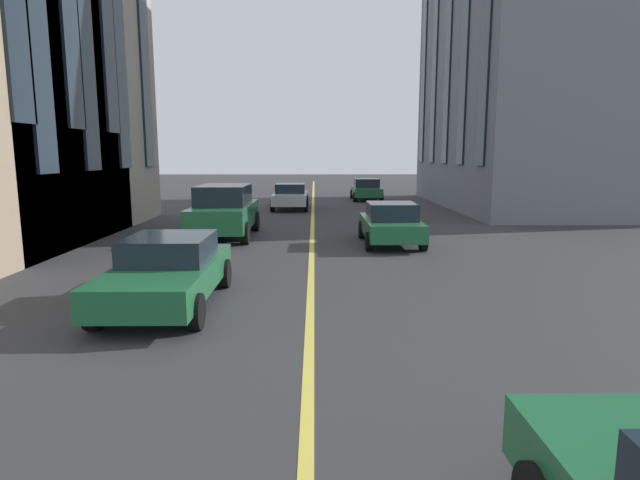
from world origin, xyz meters
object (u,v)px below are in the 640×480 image
Objects in this scene: car_green_trailing at (366,189)px; car_green_parked_a at (224,211)px; car_green_near at (391,223)px; car_green_parked_b at (168,271)px; car_silver_far at (290,196)px.

car_green_parked_a reaches higher than car_green_trailing.
car_green_parked_a is at bearing 74.74° from car_green_near.
car_green_parked_b is 1.13× the size of car_green_trailing.
car_green_parked_a reaches higher than car_green_parked_b.
car_green_near is at bearing 177.14° from car_green_trailing.
car_green_near reaches higher than car_green_parked_b.
car_green_near is 0.83× the size of car_green_parked_a.
car_green_parked_a reaches higher than car_green_near.
car_green_trailing is 0.89× the size of car_silver_far.
car_green_parked_a is at bearing 156.70° from car_green_trailing.
car_green_parked_b is 8.92m from car_green_near.
car_green_near is 6.01m from car_green_parked_a.
car_silver_far is (18.60, -1.57, 0.00)m from car_green_parked_b.
car_silver_far is at bearing 139.21° from car_green_trailing.
car_green_parked_b is 18.67m from car_silver_far.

